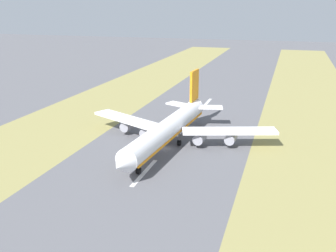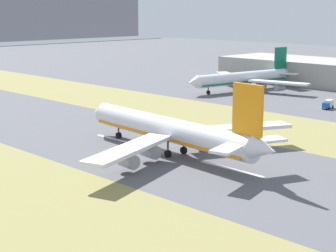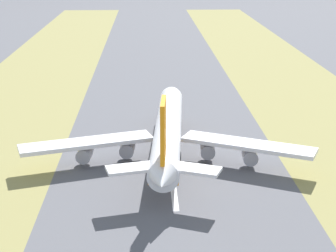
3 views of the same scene
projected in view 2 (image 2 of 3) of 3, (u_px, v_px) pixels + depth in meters
ground_plane at (165, 152)px, 142.20m from camera, size 800.00×800.00×0.00m
grass_median_west at (3, 192)px, 111.27m from camera, size 40.00×600.00×0.01m
grass_median_east at (269, 126)px, 173.12m from camera, size 40.00×600.00×0.01m
centreline_dash_mid at (231, 169)px, 127.33m from camera, size 1.20×18.00×0.01m
centreline_dash_far at (118, 140)px, 155.20m from camera, size 1.20×18.00×0.01m
airplane_main_jet at (173, 131)px, 138.37m from camera, size 63.97×67.22×20.20m
terminal_building at (301, 70)px, 277.39m from camera, size 36.00×75.95×11.30m
airplane_parked_apron at (245, 78)px, 248.27m from camera, size 60.26×56.89×18.18m
service_truck at (328, 104)px, 203.36m from camera, size 6.30×3.44×3.10m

